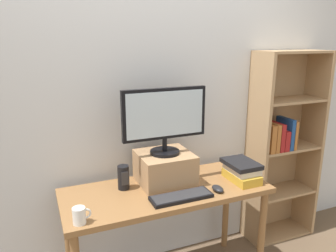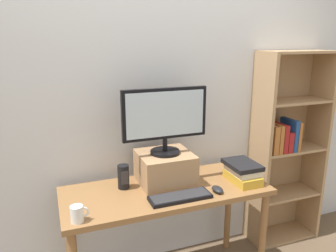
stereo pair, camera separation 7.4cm
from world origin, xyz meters
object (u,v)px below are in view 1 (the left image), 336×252
(keyboard, at_px, (181,197))
(computer_mouse, at_px, (218,189))
(desk_speaker, at_px, (123,177))
(book_stack, at_px, (242,171))
(bookshelf_unit, at_px, (281,145))
(desk, at_px, (166,201))
(riser_box, at_px, (165,168))
(computer_monitor, at_px, (165,118))
(coffee_mug, at_px, (80,216))

(keyboard, bearing_deg, computer_mouse, 0.10)
(keyboard, height_order, desk_speaker, desk_speaker)
(keyboard, xyz_separation_m, book_stack, (0.51, 0.09, 0.06))
(desk_speaker, bearing_deg, bookshelf_unit, 4.87)
(desk, relative_size, desk_speaker, 8.47)
(bookshelf_unit, xyz_separation_m, riser_box, (-1.13, -0.13, 0.02))
(desk, distance_m, desk_speaker, 0.33)
(riser_box, height_order, computer_monitor, computer_monitor)
(desk, xyz_separation_m, desk_speaker, (-0.26, 0.11, 0.18))
(bookshelf_unit, distance_m, book_stack, 0.70)
(riser_box, xyz_separation_m, desk_speaker, (-0.29, 0.01, -0.03))
(computer_mouse, xyz_separation_m, desk_speaker, (-0.56, 0.27, 0.06))
(computer_monitor, bearing_deg, keyboard, -89.39)
(riser_box, xyz_separation_m, computer_mouse, (0.27, -0.26, -0.09))
(desk, height_order, keyboard, keyboard)
(computer_monitor, distance_m, coffee_mug, 0.81)
(computer_monitor, xyz_separation_m, keyboard, (0.00, -0.26, -0.45))
(keyboard, distance_m, book_stack, 0.52)
(riser_box, height_order, coffee_mug, riser_box)
(riser_box, bearing_deg, bookshelf_unit, 6.59)
(desk, bearing_deg, computer_mouse, -29.58)
(bookshelf_unit, height_order, keyboard, bookshelf_unit)
(desk, distance_m, bookshelf_unit, 1.20)
(riser_box, height_order, book_stack, riser_box)
(bookshelf_unit, distance_m, computer_mouse, 0.96)
(computer_monitor, height_order, computer_mouse, computer_monitor)
(desk, xyz_separation_m, computer_monitor, (0.03, 0.10, 0.56))
(riser_box, relative_size, keyboard, 0.91)
(keyboard, relative_size, desk_speaker, 2.43)
(computer_monitor, xyz_separation_m, computer_mouse, (0.27, -0.26, -0.45))
(computer_mouse, xyz_separation_m, coffee_mug, (-0.89, -0.05, 0.03))
(computer_monitor, xyz_separation_m, desk_speaker, (-0.29, 0.01, -0.38))
(computer_mouse, distance_m, desk_speaker, 0.63)
(desk_speaker, bearing_deg, coffee_mug, -136.04)
(desk_speaker, bearing_deg, keyboard, -43.03)
(bookshelf_unit, xyz_separation_m, desk_speaker, (-1.43, -0.12, -0.00))
(bookshelf_unit, height_order, book_stack, bookshelf_unit)
(desk, height_order, computer_mouse, computer_mouse)
(bookshelf_unit, xyz_separation_m, computer_monitor, (-1.13, -0.13, 0.38))
(desk, distance_m, keyboard, 0.20)
(coffee_mug, xyz_separation_m, desk_speaker, (0.33, 0.32, 0.03))
(bookshelf_unit, relative_size, keyboard, 4.15)
(bookshelf_unit, distance_m, keyboard, 1.20)
(keyboard, bearing_deg, book_stack, 9.69)
(riser_box, bearing_deg, computer_mouse, -44.75)
(bookshelf_unit, xyz_separation_m, computer_mouse, (-0.87, -0.40, -0.06))
(desk, bearing_deg, bookshelf_unit, 11.06)
(book_stack, bearing_deg, bookshelf_unit, 26.44)
(computer_monitor, relative_size, desk_speaker, 3.60)
(desk, height_order, book_stack, book_stack)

